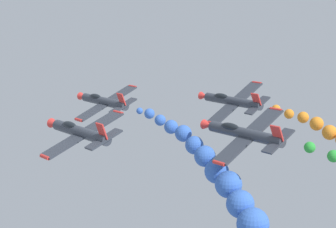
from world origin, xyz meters
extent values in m
cylinder|color=#333842|center=(0.04, 12.41, 84.89)|extent=(1.42, 9.00, 1.42)
cone|color=red|center=(0.04, 17.51, 84.89)|extent=(1.35, 1.20, 1.35)
cube|color=#333842|center=(0.07, 12.01, 84.80)|extent=(8.65, 1.90, 3.49)
cylinder|color=red|center=(-4.22, 12.01, 83.14)|extent=(0.47, 1.40, 0.47)
cylinder|color=red|center=(4.36, 12.01, 86.46)|extent=(0.47, 1.40, 0.47)
cube|color=#333842|center=(0.02, 8.41, 84.94)|extent=(3.61, 1.20, 1.54)
cube|color=red|center=(-0.31, 8.31, 85.79)|extent=(0.71, 1.10, 1.54)
ellipsoid|color=black|center=(-0.14, 14.21, 85.36)|extent=(1.00, 2.20, 0.94)
sphere|color=blue|center=(0.09, 5.22, 84.74)|extent=(0.80, 0.80, 0.80)
sphere|color=blue|center=(-0.20, 3.04, 84.77)|extent=(1.23, 1.23, 1.23)
sphere|color=blue|center=(-0.44, 0.85, 84.38)|extent=(1.29, 1.29, 1.29)
sphere|color=blue|center=(-0.73, -1.34, 84.01)|extent=(1.57, 1.57, 1.57)
sphere|color=blue|center=(-0.92, -3.52, 83.69)|extent=(1.83, 1.83, 1.83)
sphere|color=blue|center=(-1.39, -5.71, 82.90)|extent=(1.95, 1.95, 1.95)
sphere|color=blue|center=(-2.02, -7.90, 82.28)|extent=(2.19, 2.19, 2.19)
sphere|color=blue|center=(-2.57, -10.09, 81.31)|extent=(2.43, 2.43, 2.43)
sphere|color=blue|center=(-3.24, -12.27, 80.66)|extent=(2.62, 2.62, 2.62)
sphere|color=blue|center=(-4.02, -14.46, 79.52)|extent=(2.62, 2.62, 2.62)
sphere|color=blue|center=(-4.80, -16.65, 78.50)|extent=(2.92, 2.92, 2.92)
cylinder|color=#333842|center=(-11.77, -0.19, 84.96)|extent=(1.41, 9.00, 1.41)
cone|color=red|center=(-11.77, 4.91, 84.96)|extent=(1.34, 1.20, 1.34)
cube|color=#333842|center=(-11.74, -0.59, 84.86)|extent=(8.72, 1.90, 3.28)
cylinder|color=red|center=(-16.07, -0.59, 83.31)|extent=(0.46, 1.40, 0.46)
cylinder|color=red|center=(-7.41, -0.59, 86.42)|extent=(0.46, 1.40, 0.46)
cube|color=#333842|center=(-11.79, -4.19, 85.00)|extent=(3.64, 1.20, 1.45)
cube|color=red|center=(-12.10, -4.29, 85.87)|extent=(0.67, 1.10, 1.55)
ellipsoid|color=black|center=(-11.94, 1.61, 85.42)|extent=(0.99, 2.20, 0.93)
cylinder|color=#333842|center=(11.10, 0.16, 85.27)|extent=(1.48, 9.00, 1.48)
cone|color=red|center=(11.10, 5.26, 85.27)|extent=(1.40, 1.20, 1.40)
cube|color=#333842|center=(11.14, -0.24, 85.18)|extent=(8.30, 1.90, 4.29)
cylinder|color=red|center=(7.03, -0.24, 83.12)|extent=(0.48, 1.40, 0.48)
cylinder|color=red|center=(15.25, -0.24, 87.25)|extent=(0.48, 1.40, 0.48)
cube|color=#333842|center=(11.07, -3.84, 85.32)|extent=(3.48, 1.20, 1.87)
cube|color=red|center=(10.66, -3.94, 86.13)|extent=(0.84, 1.10, 1.49)
ellipsoid|color=black|center=(10.87, 1.96, 85.71)|extent=(1.03, 2.20, 0.98)
sphere|color=orange|center=(10.98, -6.70, 85.27)|extent=(1.06, 1.06, 1.06)
sphere|color=orange|center=(10.98, -8.56, 84.99)|extent=(1.14, 1.14, 1.14)
sphere|color=orange|center=(11.07, -10.43, 84.87)|extent=(1.30, 1.30, 1.30)
sphere|color=orange|center=(10.97, -12.29, 84.47)|extent=(1.53, 1.53, 1.53)
sphere|color=orange|center=(10.66, -14.15, 83.86)|extent=(1.63, 1.63, 1.63)
cylinder|color=#333842|center=(-0.24, -11.63, 85.02)|extent=(1.47, 9.00, 1.47)
cone|color=red|center=(-0.24, -6.53, 85.02)|extent=(1.39, 1.20, 1.39)
cube|color=#333842|center=(-0.19, -12.03, 84.93)|extent=(8.37, 1.90, 4.15)
cylinder|color=red|center=(-4.34, -12.03, 82.93)|extent=(0.48, 1.40, 0.48)
cylinder|color=red|center=(3.95, -12.03, 86.92)|extent=(0.48, 1.40, 0.48)
cube|color=#333842|center=(-0.26, -15.63, 85.06)|extent=(3.50, 1.20, 1.81)
cube|color=red|center=(-0.65, -15.73, 85.89)|extent=(0.82, 1.10, 1.50)
ellipsoid|color=black|center=(-0.45, -9.83, 85.46)|extent=(1.02, 2.20, 0.98)
sphere|color=green|center=(-0.17, -18.97, 85.10)|extent=(1.01, 1.01, 1.01)
sphere|color=green|center=(-0.08, -21.31, 84.78)|extent=(1.07, 1.07, 1.07)
camera|label=1|loc=(-41.18, -46.26, 97.90)|focal=59.87mm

